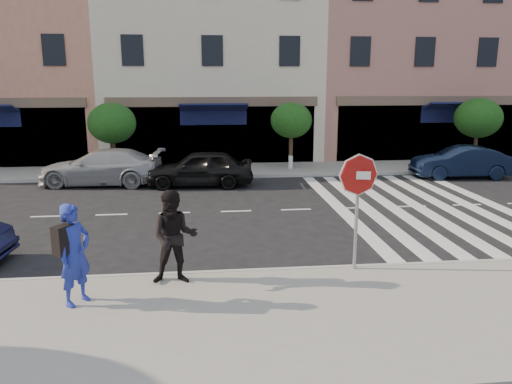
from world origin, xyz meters
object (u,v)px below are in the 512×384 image
(stop_sign, at_px, (358,187))
(car_far_right, at_px, (461,162))
(car_far_left, at_px, (101,167))
(car_far_mid, at_px, (200,168))
(walker, at_px, (174,237))
(photographer, at_px, (75,254))

(stop_sign, bearing_deg, car_far_right, 64.77)
(car_far_left, height_order, car_far_mid, car_far_mid)
(walker, height_order, car_far_left, walker)
(stop_sign, bearing_deg, car_far_mid, 121.92)
(photographer, relative_size, car_far_right, 0.46)
(walker, xyz_separation_m, car_far_mid, (0.46, 10.05, -0.40))
(walker, distance_m, car_far_right, 15.83)
(car_far_left, xyz_separation_m, car_far_right, (15.31, -0.19, -0.04))
(photographer, bearing_deg, car_far_left, 42.91)
(stop_sign, height_order, car_far_left, stop_sign)
(car_far_left, xyz_separation_m, car_far_mid, (3.99, -0.70, 0.00))
(car_far_right, bearing_deg, photographer, -46.67)
(walker, bearing_deg, car_far_left, 107.92)
(car_far_left, distance_m, car_far_right, 15.32)
(photographer, height_order, car_far_left, photographer)
(car_far_left, bearing_deg, car_far_right, 94.86)
(stop_sign, distance_m, car_far_left, 12.87)
(car_far_mid, bearing_deg, photographer, -8.99)
(car_far_mid, bearing_deg, walker, 0.09)
(stop_sign, relative_size, walker, 1.32)
(car_far_left, relative_size, car_far_mid, 1.17)
(stop_sign, height_order, walker, stop_sign)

